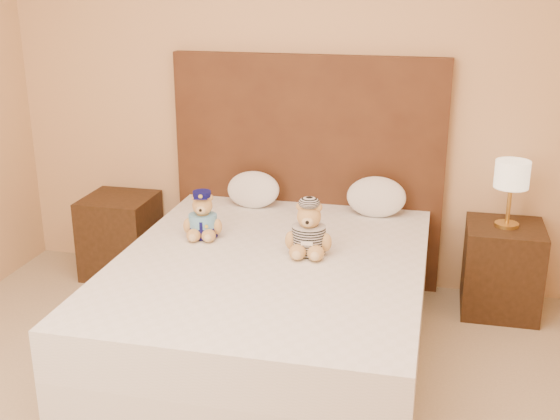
% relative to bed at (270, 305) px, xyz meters
% --- Properties ---
extents(room_walls, '(4.04, 4.52, 2.72)m').
position_rel_bed_xyz_m(room_walls, '(0.00, -0.74, 1.53)').
color(room_walls, tan).
rests_on(room_walls, ground).
extents(bed, '(1.60, 2.00, 0.55)m').
position_rel_bed_xyz_m(bed, '(0.00, 0.00, 0.00)').
color(bed, white).
rests_on(bed, ground).
extents(headboard, '(1.75, 0.08, 1.50)m').
position_rel_bed_xyz_m(headboard, '(0.00, 1.01, 0.47)').
color(headboard, '#4E2B17').
rests_on(headboard, ground).
extents(nightstand_left, '(0.45, 0.45, 0.55)m').
position_rel_bed_xyz_m(nightstand_left, '(-1.25, 0.80, -0.00)').
color(nightstand_left, '#382112').
rests_on(nightstand_left, ground).
extents(nightstand_right, '(0.45, 0.45, 0.55)m').
position_rel_bed_xyz_m(nightstand_right, '(1.25, 0.80, -0.00)').
color(nightstand_right, '#382112').
rests_on(nightstand_right, ground).
extents(lamp, '(0.20, 0.20, 0.40)m').
position_rel_bed_xyz_m(lamp, '(1.25, 0.80, 0.57)').
color(lamp, gold).
rests_on(lamp, nightstand_right).
extents(teddy_police, '(0.27, 0.26, 0.27)m').
position_rel_bed_xyz_m(teddy_police, '(-0.45, 0.22, 0.41)').
color(teddy_police, '#BB8049').
rests_on(teddy_police, bed).
extents(teddy_prisoner, '(0.28, 0.27, 0.29)m').
position_rel_bed_xyz_m(teddy_prisoner, '(0.18, 0.11, 0.42)').
color(teddy_prisoner, '#BB8049').
rests_on(teddy_prisoner, bed).
extents(pillow_left, '(0.34, 0.22, 0.24)m').
position_rel_bed_xyz_m(pillow_left, '(-0.32, 0.83, 0.40)').
color(pillow_left, white).
rests_on(pillow_left, bed).
extents(pillow_right, '(0.37, 0.24, 0.26)m').
position_rel_bed_xyz_m(pillow_right, '(0.47, 0.83, 0.40)').
color(pillow_right, white).
rests_on(pillow_right, bed).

